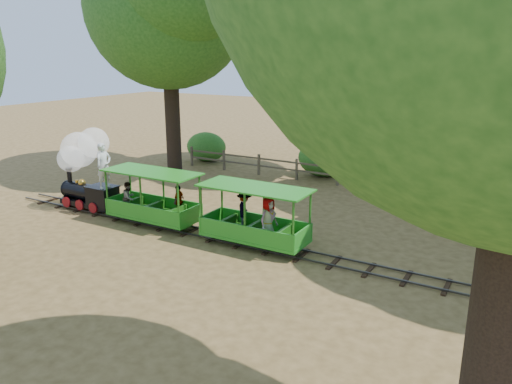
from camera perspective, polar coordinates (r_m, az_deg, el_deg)
The scene contains 10 objects.
ground at distance 15.00m, azimuth 1.74°, elevation -6.61°, with size 90.00×90.00×0.00m, color olive.
track at distance 14.98m, azimuth 1.74°, elevation -6.37°, with size 22.00×1.00×0.10m.
locomotive at distance 19.34m, azimuth -19.05°, elevation 3.16°, with size 2.80×1.30×3.18m.
carriage_front at distance 17.26m, azimuth -11.75°, elevation -1.31°, with size 3.40×1.39×1.77m.
carriage_rear at distance 15.02m, azimuth -0.17°, elevation -3.27°, with size 3.40×1.46×1.77m.
fence at distance 21.87m, azimuth 11.78°, elevation 1.86°, with size 18.10×0.10×1.00m.
shrub_west at distance 27.02m, azimuth -5.70°, elevation 5.17°, with size 2.25×1.73×1.56m, color #2D6B1E.
shrub_mid_w at distance 23.76m, azimuth 7.71°, elevation 3.83°, with size 2.47×1.90×1.71m, color #2D6B1E.
shrub_mid_e at distance 22.37m, azimuth 20.51°, elevation 1.77°, with size 1.98×1.53×1.37m, color #2D6B1E.
shrub_east at distance 22.18m, azimuth 23.64°, elevation 1.78°, with size 2.48×1.90×1.71m, color #2D6B1E.
Camera 1 is at (6.56, -12.23, 5.71)m, focal length 35.00 mm.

